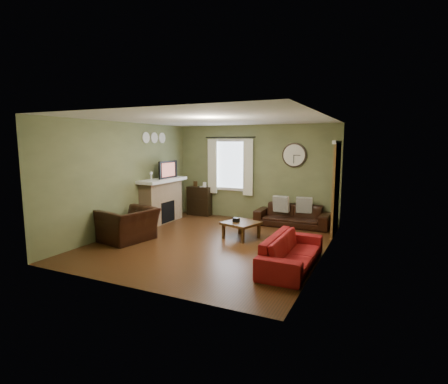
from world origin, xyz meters
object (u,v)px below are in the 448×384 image
at_px(bookshelf, 199,201).
at_px(armchair, 128,225).
at_px(sofa_red, 292,251).
at_px(sofa_brown, 292,216).
at_px(coffee_table, 241,230).

relative_size(bookshelf, armchair, 0.77).
bearing_deg(sofa_red, bookshelf, 48.57).
relative_size(bookshelf, sofa_brown, 0.45).
relative_size(bookshelf, coffee_table, 1.20).
bearing_deg(armchair, sofa_red, 99.92).
distance_m(bookshelf, armchair, 3.07).
distance_m(sofa_brown, coffee_table, 1.79).
height_order(sofa_brown, coffee_table, sofa_brown).
xyz_separation_m(sofa_brown, sofa_red, (0.74, -2.94, -0.00)).
bearing_deg(coffee_table, bookshelf, 138.66).
bearing_deg(bookshelf, sofa_red, -41.43).
bearing_deg(bookshelf, armchair, -90.88).
height_order(sofa_brown, armchair, armchair).
height_order(bookshelf, coffee_table, bookshelf).
bearing_deg(coffee_table, armchair, -150.29).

